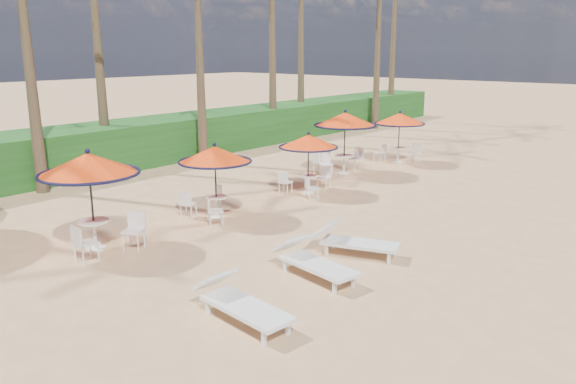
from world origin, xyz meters
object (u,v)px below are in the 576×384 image
at_px(station_4, 399,123).
at_px(station_1, 213,163).
at_px(station_0, 91,174).
at_px(lounger_mid, 311,260).
at_px(station_2, 308,149).
at_px(lounger_near, 238,301).
at_px(lounger_far, 351,240).
at_px(station_3, 343,127).

bearing_deg(station_4, station_1, -90.22).
bearing_deg(station_0, lounger_mid, 22.15).
relative_size(station_2, lounger_mid, 0.93).
height_order(lounger_near, lounger_mid, lounger_near).
distance_m(lounger_near, lounger_far, 4.15).
bearing_deg(station_4, lounger_near, -71.41).
relative_size(station_1, lounger_near, 0.98).
distance_m(station_4, lounger_mid, 13.39).
relative_size(station_3, lounger_near, 1.12).
relative_size(station_2, station_4, 0.94).
distance_m(station_2, lounger_mid, 7.36).
xyz_separation_m(station_0, station_4, (0.28, 14.49, -0.20)).
height_order(station_2, lounger_far, station_2).
xyz_separation_m(station_2, lounger_mid, (4.50, -5.70, -1.18)).
bearing_deg(station_4, station_2, -87.66).
bearing_deg(lounger_mid, station_2, 138.13).
height_order(station_3, station_4, station_3).
xyz_separation_m(station_4, lounger_far, (4.71, -10.77, -1.36)).
relative_size(station_0, lounger_near, 1.11).
relative_size(station_3, lounger_far, 1.13).
xyz_separation_m(station_2, lounger_far, (4.44, -4.04, -1.19)).
distance_m(lounger_mid, lounger_far, 1.66).
bearing_deg(station_2, station_0, -94.11).
distance_m(station_2, station_3, 3.48).
height_order(station_2, station_4, station_4).
distance_m(station_0, station_1, 3.74).
height_order(station_1, lounger_far, station_1).
bearing_deg(station_2, station_4, 92.34).
height_order(lounger_near, lounger_far, lounger_near).
distance_m(station_3, lounger_near, 12.91).
bearing_deg(station_3, lounger_near, -64.03).
relative_size(station_0, station_1, 1.13).
xyz_separation_m(lounger_near, lounger_mid, (-0.24, 2.48, -0.00)).
distance_m(station_0, station_4, 14.50).
bearing_deg(station_2, station_1, -94.47).
relative_size(station_2, station_3, 0.83).
xyz_separation_m(station_1, lounger_mid, (4.82, -1.66, -1.26)).
bearing_deg(lounger_mid, station_1, 170.84).
height_order(station_4, lounger_mid, station_4).
xyz_separation_m(lounger_near, lounger_far, (-0.30, 4.14, -0.01)).
xyz_separation_m(station_0, lounger_near, (5.30, -0.42, -1.55)).
xyz_separation_m(station_2, lounger_near, (4.74, -8.17, -1.18)).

